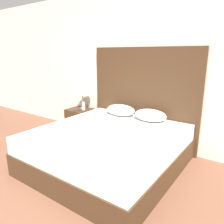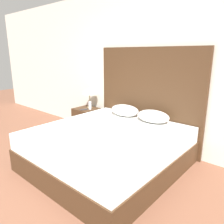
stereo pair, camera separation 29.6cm
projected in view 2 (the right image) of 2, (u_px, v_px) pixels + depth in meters
name	position (u px, v px, depth m)	size (l,w,h in m)	color
wall_back	(145.00, 68.00, 3.73)	(10.00, 0.06, 2.70)	silver
bed	(107.00, 148.00, 3.15)	(1.89, 1.98, 0.55)	#422B19
headboard	(147.00, 98.00, 3.74)	(1.99, 0.05, 1.70)	#422B19
pillow_left	(125.00, 110.00, 3.79)	(0.53, 0.36, 0.19)	white
pillow_right	(153.00, 116.00, 3.43)	(0.53, 0.36, 0.19)	white
phone_on_bed	(84.00, 127.00, 3.22)	(0.16, 0.15, 0.01)	#B7B7BC
nightstand	(87.00, 120.00, 4.54)	(0.45, 0.43, 0.51)	#422B19
table_lamp	(90.00, 91.00, 4.42)	(0.31, 0.31, 0.43)	tan
phone_on_nightstand	(84.00, 109.00, 4.36)	(0.13, 0.17, 0.01)	#232328
toiletry_bottle	(90.00, 105.00, 4.38)	(0.06, 0.06, 0.16)	silver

